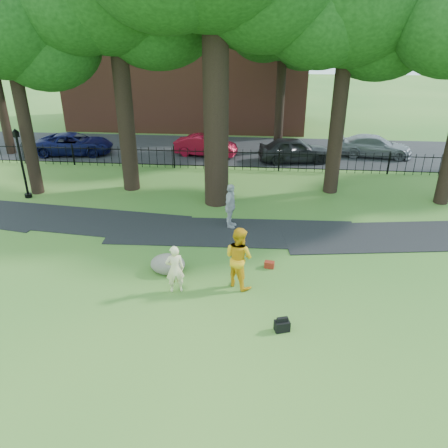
# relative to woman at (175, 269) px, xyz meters

# --- Properties ---
(ground) EXTENTS (120.00, 120.00, 0.00)m
(ground) POSITION_rel_woman_xyz_m (0.50, 0.41, -0.80)
(ground) COLOR #2D6623
(ground) RESTS_ON ground
(footpath) EXTENTS (36.07, 3.85, 0.03)m
(footpath) POSITION_rel_woman_xyz_m (1.50, 4.31, -0.80)
(footpath) COLOR black
(footpath) RESTS_ON ground
(street) EXTENTS (80.00, 7.00, 0.02)m
(street) POSITION_rel_woman_xyz_m (0.50, 16.41, -0.80)
(street) COLOR black
(street) RESTS_ON ground
(iron_fence) EXTENTS (44.00, 0.04, 1.20)m
(iron_fence) POSITION_rel_woman_xyz_m (0.50, 12.41, -0.20)
(iron_fence) COLOR black
(iron_fence) RESTS_ON ground
(brick_building) EXTENTS (18.00, 8.00, 12.00)m
(brick_building) POSITION_rel_woman_xyz_m (-3.50, 24.41, 5.20)
(brick_building) COLOR brown
(brick_building) RESTS_ON ground
(tree_row) EXTENTS (26.82, 7.96, 12.42)m
(tree_row) POSITION_rel_woman_xyz_m (1.02, 8.81, 7.35)
(tree_row) COLOR black
(tree_row) RESTS_ON ground
(woman) EXTENTS (0.67, 0.54, 1.61)m
(woman) POSITION_rel_woman_xyz_m (0.00, 0.00, 0.00)
(woman) COLOR beige
(woman) RESTS_ON ground
(man) EXTENTS (1.26, 1.23, 2.05)m
(man) POSITION_rel_woman_xyz_m (1.96, 0.53, 0.22)
(man) COLOR orange
(man) RESTS_ON ground
(pedestrian) EXTENTS (0.65, 1.17, 1.88)m
(pedestrian) POSITION_rel_woman_xyz_m (1.35, 4.82, 0.14)
(pedestrian) COLOR #AFAFB4
(pedestrian) RESTS_ON ground
(boulder) EXTENTS (1.38, 1.17, 0.69)m
(boulder) POSITION_rel_woman_xyz_m (-0.49, 1.13, -0.46)
(boulder) COLOR #686657
(boulder) RESTS_ON ground
(lamppost) EXTENTS (0.33, 0.33, 3.35)m
(lamppost) POSITION_rel_woman_xyz_m (-8.66, 7.25, 0.84)
(lamppost) COLOR black
(lamppost) RESTS_ON ground
(backpack) EXTENTS (0.47, 0.37, 0.31)m
(backpack) POSITION_rel_woman_xyz_m (3.30, -1.65, -0.65)
(backpack) COLOR black
(backpack) RESTS_ON ground
(red_bag) EXTENTS (0.37, 0.26, 0.23)m
(red_bag) POSITION_rel_woman_xyz_m (2.96, 1.71, -0.69)
(red_bag) COLOR maroon
(red_bag) RESTS_ON ground
(red_sedan) EXTENTS (4.03, 1.93, 1.27)m
(red_sedan) POSITION_rel_woman_xyz_m (-1.01, 15.06, -0.17)
(red_sedan) COLOR maroon
(red_sedan) RESTS_ON ground
(navy_van) EXTENTS (4.94, 2.70, 1.31)m
(navy_van) POSITION_rel_woman_xyz_m (-9.36, 14.68, -0.15)
(navy_van) COLOR #0B0F3B
(navy_van) RESTS_ON ground
(grey_car) EXTENTS (4.47, 2.32, 1.45)m
(grey_car) POSITION_rel_woman_xyz_m (4.46, 14.31, -0.08)
(grey_car) COLOR black
(grey_car) RESTS_ON ground
(silver_car) EXTENTS (4.65, 2.34, 1.29)m
(silver_car) POSITION_rel_woman_xyz_m (9.50, 15.91, -0.16)
(silver_car) COLOR gray
(silver_car) RESTS_ON ground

